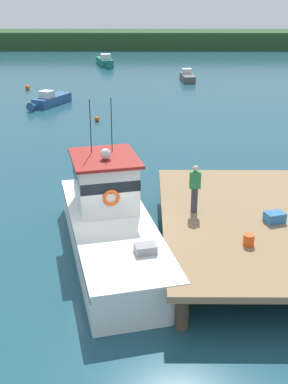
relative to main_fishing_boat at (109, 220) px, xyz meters
name	(u,v)px	position (x,y,z in m)	size (l,w,h in m)	color
ground_plane	(108,249)	(-0.06, -0.18, -1.01)	(200.00, 200.00, 0.00)	#1E4C5B
dock	(254,221)	(4.74, -0.18, 0.07)	(6.00, 9.00, 1.20)	#4C3D2D
main_fishing_boat	(109,220)	(0.00, 0.00, 0.00)	(4.41, 9.95, 4.80)	white
crate_stack_near_edge	(275,217)	(5.30, -0.53, 0.36)	(0.60, 0.44, 0.32)	#3370B2
bait_bucket	(249,240)	(4.18, -2.07, 0.36)	(0.32, 0.32, 0.34)	#E04C19
deckhand_by_the_boat	(195,188)	(2.80, 0.23, 1.05)	(0.36, 0.22, 1.63)	#383842
moored_boat_mid_harbor	(50,100)	(-6.09, 21.88, -0.62)	(2.72, 4.43, 1.14)	#285184
moored_boat_off_the_point	(105,62)	(-3.57, 42.71, -0.54)	(2.31, 5.38, 1.34)	#196B5B
moored_boat_far_right	(187,76)	(5.04, 32.91, -0.64)	(1.29, 4.25, 1.07)	#4C4C51
mooring_buoy_channel_marker	(27,87)	(-9.17, 28.03, -0.79)	(0.42, 0.42, 0.42)	#EA5B19
mooring_buoy_outer	(97,119)	(-2.08, 17.03, -0.84)	(0.34, 0.34, 0.34)	#EA5B19
mooring_buoy_spare_mooring	(93,163)	(-1.43, 8.10, -0.81)	(0.39, 0.39, 0.39)	#EA5B19
far_shoreline	(139,39)	(-0.06, 61.82, 0.19)	(120.00, 8.00, 2.40)	#284723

